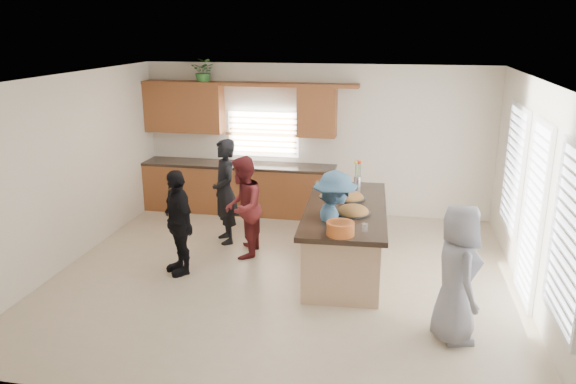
% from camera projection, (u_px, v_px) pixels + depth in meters
% --- Properties ---
extents(floor, '(6.50, 6.50, 0.00)m').
position_uv_depth(floor, '(284.00, 276.00, 8.07)').
color(floor, beige).
rests_on(floor, ground).
extents(room_shell, '(6.52, 6.02, 2.81)m').
position_uv_depth(room_shell, '(284.00, 146.00, 7.53)').
color(room_shell, silver).
rests_on(room_shell, ground).
extents(back_cabinetry, '(4.08, 0.66, 2.46)m').
position_uv_depth(back_cabinetry, '(237.00, 165.00, 10.65)').
color(back_cabinetry, brown).
rests_on(back_cabinetry, ground).
extents(right_wall_glazing, '(0.06, 4.00, 2.25)m').
position_uv_depth(right_wall_glazing, '(535.00, 202.00, 6.98)').
color(right_wall_glazing, white).
rests_on(right_wall_glazing, ground).
extents(island, '(1.27, 2.75, 0.95)m').
position_uv_depth(island, '(345.00, 239.00, 8.23)').
color(island, tan).
rests_on(island, ground).
extents(platter_front, '(0.49, 0.49, 0.20)m').
position_uv_depth(platter_front, '(353.00, 212.00, 7.77)').
color(platter_front, black).
rests_on(platter_front, island).
extents(platter_mid, '(0.48, 0.48, 0.19)m').
position_uv_depth(platter_mid, '(349.00, 198.00, 8.41)').
color(platter_mid, black).
rests_on(platter_mid, island).
extents(platter_back, '(0.37, 0.37, 0.15)m').
position_uv_depth(platter_back, '(331.00, 196.00, 8.50)').
color(platter_back, black).
rests_on(platter_back, island).
extents(salad_bowl, '(0.35, 0.35, 0.17)m').
position_uv_depth(salad_bowl, '(340.00, 228.00, 6.97)').
color(salad_bowl, '#CB5E25').
rests_on(salad_bowl, island).
extents(clear_cup, '(0.08, 0.08, 0.10)m').
position_uv_depth(clear_cup, '(365.00, 228.00, 7.10)').
color(clear_cup, white).
rests_on(clear_cup, island).
extents(plate_stack, '(0.23, 0.23, 0.05)m').
position_uv_depth(plate_stack, '(342.00, 187.00, 8.95)').
color(plate_stack, '#B691D3').
rests_on(plate_stack, island).
extents(flower_vase, '(0.14, 0.14, 0.43)m').
position_uv_depth(flower_vase, '(358.00, 173.00, 9.06)').
color(flower_vase, silver).
rests_on(flower_vase, island).
extents(potted_plant, '(0.45, 0.40, 0.48)m').
position_uv_depth(potted_plant, '(204.00, 72.00, 10.36)').
color(potted_plant, '#32772F').
rests_on(potted_plant, back_cabinetry).
extents(woman_left_back, '(0.68, 0.75, 1.72)m').
position_uv_depth(woman_left_back, '(225.00, 192.00, 9.13)').
color(woman_left_back, black).
rests_on(woman_left_back, ground).
extents(woman_left_mid, '(0.65, 0.81, 1.58)m').
position_uv_depth(woman_left_mid, '(243.00, 207.00, 8.57)').
color(woman_left_mid, maroon).
rests_on(woman_left_mid, ground).
extents(woman_left_front, '(0.88, 0.92, 1.54)m').
position_uv_depth(woman_left_front, '(178.00, 222.00, 7.99)').
color(woman_left_front, black).
rests_on(woman_left_front, ground).
extents(woman_right_back, '(0.85, 1.15, 1.60)m').
position_uv_depth(woman_right_back, '(334.00, 229.00, 7.64)').
color(woman_right_back, '#385B7A').
rests_on(woman_right_back, ground).
extents(woman_right_front, '(0.67, 0.88, 1.61)m').
position_uv_depth(woman_right_front, '(457.00, 274.00, 6.24)').
color(woman_right_front, gray).
rests_on(woman_right_front, ground).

